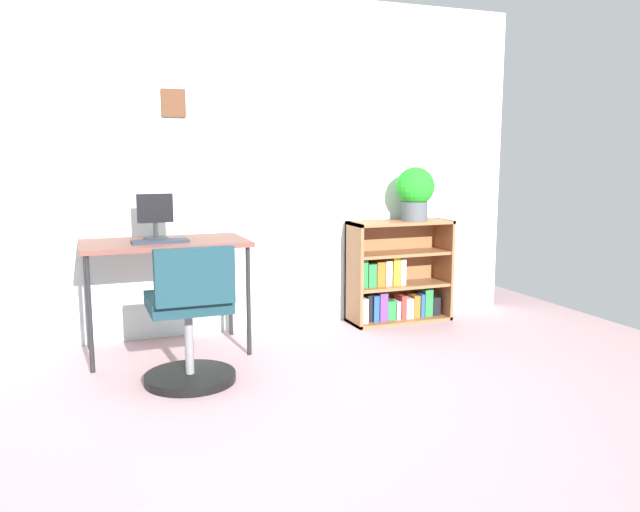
{
  "coord_description": "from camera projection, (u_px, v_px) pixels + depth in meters",
  "views": [
    {
      "loc": [
        -0.78,
        -2.46,
        1.29
      ],
      "look_at": [
        0.68,
        1.33,
        0.65
      ],
      "focal_mm": 36.13,
      "sensor_mm": 36.0,
      "label": 1
    }
  ],
  "objects": [
    {
      "name": "ground_plane",
      "position": [
        283.0,
        461.0,
        2.74
      ],
      "size": [
        6.24,
        6.24,
        0.0
      ],
      "primitive_type": "plane",
      "color": "#AB888F"
    },
    {
      "name": "wall_back",
      "position": [
        188.0,
        166.0,
        4.53
      ],
      "size": [
        5.2,
        0.12,
        2.43
      ],
      "color": "silver",
      "rests_on": "ground_plane"
    },
    {
      "name": "desk",
      "position": [
        165.0,
        250.0,
        4.16
      ],
      "size": [
        1.05,
        0.59,
        0.74
      ],
      "color": "brown",
      "rests_on": "ground_plane"
    },
    {
      "name": "monitor",
      "position": [
        155.0,
        216.0,
        4.21
      ],
      "size": [
        0.23,
        0.16,
        0.3
      ],
      "color": "#262628",
      "rests_on": "desk"
    },
    {
      "name": "keyboard",
      "position": [
        160.0,
        241.0,
        4.07
      ],
      "size": [
        0.35,
        0.13,
        0.02
      ],
      "primitive_type": "cube",
      "color": "#1E2532",
      "rests_on": "desk"
    },
    {
      "name": "office_chair",
      "position": [
        190.0,
        325.0,
        3.6
      ],
      "size": [
        0.52,
        0.55,
        0.81
      ],
      "color": "black",
      "rests_on": "ground_plane"
    },
    {
      "name": "bookshelf_low",
      "position": [
        395.0,
        277.0,
        5.03
      ],
      "size": [
        0.8,
        0.3,
        0.79
      ],
      "color": "brown",
      "rests_on": "ground_plane"
    },
    {
      "name": "potted_plant_on_shelf",
      "position": [
        415.0,
        191.0,
        4.93
      ],
      "size": [
        0.29,
        0.29,
        0.41
      ],
      "color": "#474C51",
      "rests_on": "bookshelf_low"
    }
  ]
}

